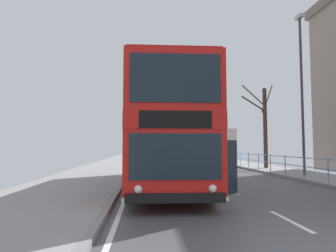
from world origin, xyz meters
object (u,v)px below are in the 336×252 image
object	(u,v)px
bare_tree_far_01	(264,125)
background_bus_far_lane	(210,147)
double_decker_bus_main	(165,133)
street_lamp_far_side	(302,82)
bare_tree_far_00	(206,138)

from	to	relation	value
bare_tree_far_01	background_bus_far_lane	bearing A→B (deg)	114.98
double_decker_bus_main	street_lamp_far_side	distance (m)	9.12
background_bus_far_lane	bare_tree_far_00	size ratio (longest dim) A/B	1.54
bare_tree_far_00	street_lamp_far_side	bearing A→B (deg)	-89.71
street_lamp_far_side	bare_tree_far_00	size ratio (longest dim) A/B	1.53
double_decker_bus_main	bare_tree_far_00	bearing A→B (deg)	75.02
street_lamp_far_side	bare_tree_far_01	xyz separation A→B (m)	(0.12, 5.60, -1.96)
bare_tree_far_01	street_lamp_far_side	bearing A→B (deg)	-91.18
background_bus_far_lane	double_decker_bus_main	bearing A→B (deg)	-109.35
background_bus_far_lane	street_lamp_far_side	world-z (taller)	street_lamp_far_side
double_decker_bus_main	bare_tree_far_00	distance (m)	30.06
background_bus_far_lane	bare_tree_far_01	bearing A→B (deg)	-65.02
double_decker_bus_main	bare_tree_far_01	bearing A→B (deg)	48.35
bare_tree_far_01	double_decker_bus_main	bearing A→B (deg)	-131.65
street_lamp_far_side	bare_tree_far_00	xyz separation A→B (m)	(-0.13, 25.62, -2.37)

